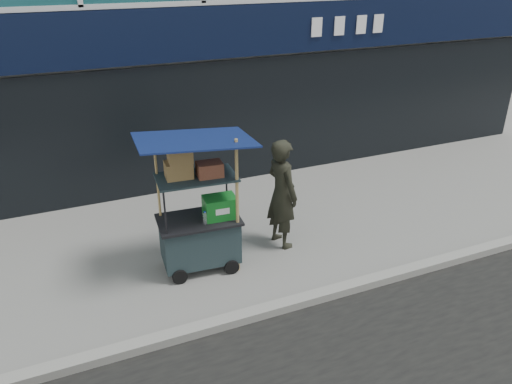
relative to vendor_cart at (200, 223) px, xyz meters
name	(u,v)px	position (x,y,z in m)	size (l,w,h in m)	color
ground	(302,294)	(1.04, -1.17, -0.72)	(80.00, 80.00, 0.00)	slate
curb	(310,299)	(1.04, -1.37, -0.66)	(80.00, 0.18, 0.12)	gray
vendor_cart	(200,223)	(0.00, 0.00, 0.00)	(1.59, 1.19, 2.05)	black
vendor_man	(282,194)	(1.35, 0.14, 0.15)	(0.63, 0.42, 1.74)	black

